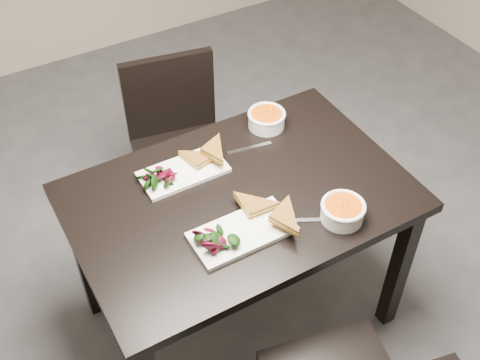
{
  "coord_description": "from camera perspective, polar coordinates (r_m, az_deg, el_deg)",
  "views": [
    {
      "loc": [
        -0.74,
        -1.17,
        2.29
      ],
      "look_at": [
        0.01,
        0.14,
        0.82
      ],
      "focal_mm": 45.22,
      "sensor_mm": 36.0,
      "label": 1
    }
  ],
  "objects": [
    {
      "name": "salad_near",
      "position": [
        1.97,
        -2.32,
        -5.44
      ],
      "size": [
        0.11,
        0.1,
        0.05
      ],
      "primitive_type": null,
      "color": "black",
      "rests_on": "plate_near"
    },
    {
      "name": "table",
      "position": [
        2.23,
        0.0,
        -3.11
      ],
      "size": [
        1.2,
        0.8,
        0.75
      ],
      "color": "black",
      "rests_on": "ground"
    },
    {
      "name": "cutlery_near",
      "position": [
        2.08,
        6.46,
        -3.77
      ],
      "size": [
        0.17,
        0.1,
        0.0
      ],
      "primitive_type": "cube",
      "rotation": [
        0.0,
        0.0,
        -0.49
      ],
      "color": "silver",
      "rests_on": "table"
    },
    {
      "name": "chair_far",
      "position": [
        2.81,
        -5.86,
        4.01
      ],
      "size": [
        0.49,
        0.49,
        0.85
      ],
      "rotation": [
        0.0,
        0.0,
        -0.18
      ],
      "color": "black",
      "rests_on": "ground"
    },
    {
      "name": "soup_bowl_far",
      "position": [
        2.42,
        2.52,
        5.84
      ],
      "size": [
        0.15,
        0.15,
        0.07
      ],
      "color": "white",
      "rests_on": "table"
    },
    {
      "name": "salad_far",
      "position": [
        2.19,
        -7.77,
        0.42
      ],
      "size": [
        0.1,
        0.09,
        0.04
      ],
      "primitive_type": null,
      "color": "black",
      "rests_on": "plate_far"
    },
    {
      "name": "sandwich_near",
      "position": [
        2.03,
        1.59,
        -3.31
      ],
      "size": [
        0.18,
        0.14,
        0.06
      ],
      "primitive_type": null,
      "rotation": [
        0.0,
        0.0,
        -0.05
      ],
      "color": "#A67222",
      "rests_on": "plate_near"
    },
    {
      "name": "plate_near",
      "position": [
        2.02,
        0.21,
        -4.96
      ],
      "size": [
        0.35,
        0.17,
        0.02
      ],
      "primitive_type": "cube",
      "color": "white",
      "rests_on": "table"
    },
    {
      "name": "sandwich_far",
      "position": [
        2.22,
        -3.75,
        1.74
      ],
      "size": [
        0.18,
        0.15,
        0.05
      ],
      "primitive_type": null,
      "rotation": [
        0.0,
        0.0,
        0.23
      ],
      "color": "#A67222",
      "rests_on": "plate_far"
    },
    {
      "name": "cutlery_far",
      "position": [
        2.34,
        0.91,
        3.05
      ],
      "size": [
        0.18,
        0.05,
        0.0
      ],
      "primitive_type": "cube",
      "rotation": [
        0.0,
        0.0,
        -0.17
      ],
      "color": "silver",
      "rests_on": "table"
    },
    {
      "name": "soup_bowl_near",
      "position": [
        2.08,
        9.67,
        -2.85
      ],
      "size": [
        0.15,
        0.15,
        0.07
      ],
      "color": "white",
      "rests_on": "table"
    },
    {
      "name": "ground",
      "position": [
        2.68,
        1.31,
        -14.59
      ],
      "size": [
        5.0,
        5.0,
        0.0
      ],
      "primitive_type": "plane",
      "color": "#47474C",
      "rests_on": "ground"
    },
    {
      "name": "plate_far",
      "position": [
        2.24,
        -5.37,
        0.76
      ],
      "size": [
        0.32,
        0.16,
        0.02
      ],
      "primitive_type": "cube",
      "color": "white",
      "rests_on": "table"
    }
  ]
}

